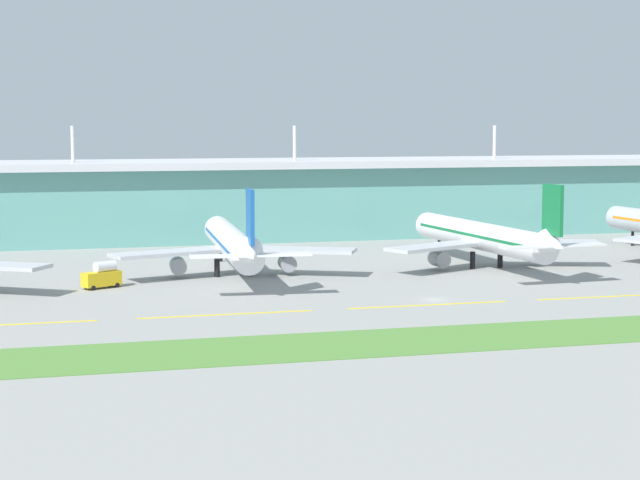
{
  "coord_description": "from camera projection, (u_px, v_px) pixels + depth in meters",
  "views": [
    {
      "loc": [
        -66.44,
        -170.71,
        30.14
      ],
      "look_at": [
        -11.04,
        34.31,
        7.0
      ],
      "focal_mm": 60.43,
      "sensor_mm": 36.0,
      "label": 1
    }
  ],
  "objects": [
    {
      "name": "terminal_building",
      "position": [
        290.0,
        198.0,
        284.86
      ],
      "size": [
        288.0,
        34.0,
        29.46
      ],
      "color": "#5B9E93",
      "rests_on": "ground"
    },
    {
      "name": "ground_plane",
      "position": [
        434.0,
        300.0,
        184.33
      ],
      "size": [
        600.0,
        600.0,
        0.0
      ],
      "primitive_type": "plane",
      "color": "gray"
    },
    {
      "name": "airliner_near_middle",
      "position": [
        232.0,
        243.0,
        212.83
      ],
      "size": [
        48.68,
        65.81,
        18.9
      ],
      "color": "white",
      "rests_on": "ground"
    },
    {
      "name": "taxiway_stripe_west",
      "position": [
        2.0,
        325.0,
        161.16
      ],
      "size": [
        28.0,
        0.7,
        0.04
      ],
      "primitive_type": "cube",
      "color": "yellow",
      "rests_on": "ground"
    },
    {
      "name": "grass_verge",
      "position": [
        516.0,
        335.0,
        153.46
      ],
      "size": [
        300.0,
        18.0,
        0.1
      ],
      "primitive_type": "cube",
      "color": "#518438",
      "rests_on": "ground"
    },
    {
      "name": "taxiway_stripe_centre",
      "position": [
        428.0,
        305.0,
        178.8
      ],
      "size": [
        28.0,
        0.7,
        0.04
      ],
      "primitive_type": "cube",
      "color": "yellow",
      "rests_on": "ground"
    },
    {
      "name": "taxiway_stripe_mid_east",
      "position": [
        611.0,
        296.0,
        187.61
      ],
      "size": [
        28.0,
        0.7,
        0.04
      ],
      "primitive_type": "cube",
      "color": "yellow",
      "rests_on": "ground"
    },
    {
      "name": "airliner_far_middle",
      "position": [
        483.0,
        237.0,
        224.79
      ],
      "size": [
        48.69,
        63.59,
        18.9
      ],
      "color": "silver",
      "rests_on": "ground"
    },
    {
      "name": "taxiway_stripe_mid_west",
      "position": [
        226.0,
        314.0,
        169.98
      ],
      "size": [
        28.0,
        0.7,
        0.04
      ],
      "primitive_type": "cube",
      "color": "yellow",
      "rests_on": "ground"
    },
    {
      "name": "fuel_truck",
      "position": [
        102.0,
        276.0,
        196.91
      ],
      "size": [
        7.57,
        5.7,
        4.95
      ],
      "color": "gold",
      "rests_on": "ground"
    }
  ]
}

